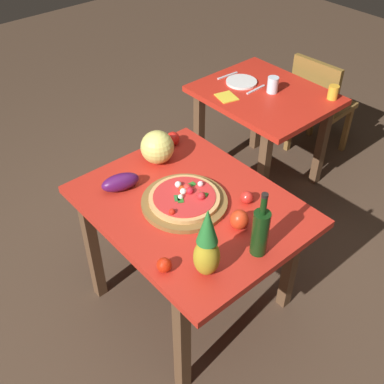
{
  "coord_description": "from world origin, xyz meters",
  "views": [
    {
      "loc": [
        1.35,
        -1.16,
        2.32
      ],
      "look_at": [
        -0.02,
        0.02,
        0.8
      ],
      "focal_mm": 44.36,
      "sensor_mm": 36.0,
      "label": 1
    }
  ],
  "objects": [
    {
      "name": "ground_plane",
      "position": [
        0.0,
        0.0,
        0.0
      ],
      "size": [
        10.0,
        10.0,
        0.0
      ],
      "primitive_type": "plane",
      "color": "#4C3828"
    },
    {
      "name": "display_table",
      "position": [
        0.0,
        0.0,
        0.65
      ],
      "size": [
        1.1,
        0.88,
        0.75
      ],
      "color": "brown",
      "rests_on": "ground_plane"
    },
    {
      "name": "background_table",
      "position": [
        -0.54,
        1.14,
        0.63
      ],
      "size": [
        0.89,
        0.74,
        0.75
      ],
      "color": "brown",
      "rests_on": "ground_plane"
    },
    {
      "name": "dining_chair",
      "position": [
        -0.48,
        1.73,
        0.48
      ],
      "size": [
        0.42,
        0.42,
        0.85
      ],
      "rotation": [
        0.0,
        0.0,
        3.2
      ],
      "color": "brown",
      "rests_on": "ground_plane"
    },
    {
      "name": "pizza_board",
      "position": [
        -0.02,
        -0.03,
        0.77
      ],
      "size": [
        0.43,
        0.43,
        0.02
      ],
      "primitive_type": "cylinder",
      "color": "brown",
      "rests_on": "display_table"
    },
    {
      "name": "pizza",
      "position": [
        -0.02,
        -0.02,
        0.79
      ],
      "size": [
        0.35,
        0.35,
        0.06
      ],
      "color": "tan",
      "rests_on": "pizza_board"
    },
    {
      "name": "wine_bottle",
      "position": [
        0.44,
        0.01,
        0.88
      ],
      "size": [
        0.08,
        0.08,
        0.34
      ],
      "color": "black",
      "rests_on": "display_table"
    },
    {
      "name": "pineapple_left",
      "position": [
        0.38,
        -0.24,
        0.91
      ],
      "size": [
        0.11,
        0.11,
        0.36
      ],
      "color": "#B19523",
      "rests_on": "display_table"
    },
    {
      "name": "melon",
      "position": [
        -0.39,
        0.1,
        0.85
      ],
      "size": [
        0.19,
        0.19,
        0.19
      ],
      "primitive_type": "sphere",
      "color": "#E0D86C",
      "rests_on": "display_table"
    },
    {
      "name": "bell_pepper",
      "position": [
        0.28,
        0.06,
        0.8
      ],
      "size": [
        0.09,
        0.09,
        0.1
      ],
      "primitive_type": "ellipsoid",
      "color": "red",
      "rests_on": "display_table"
    },
    {
      "name": "eggplant",
      "position": [
        -0.32,
        -0.2,
        0.8
      ],
      "size": [
        0.14,
        0.22,
        0.09
      ],
      "primitive_type": "ellipsoid",
      "rotation": [
        0.0,
        0.0,
        1.3
      ],
      "color": "#4C1550",
      "rests_on": "display_table"
    },
    {
      "name": "tomato_at_corner",
      "position": [
        -0.46,
        0.26,
        0.79
      ],
      "size": [
        0.08,
        0.08,
        0.08
      ],
      "primitive_type": "sphere",
      "color": "red",
      "rests_on": "display_table"
    },
    {
      "name": "tomato_by_bottle",
      "position": [
        0.18,
        0.22,
        0.78
      ],
      "size": [
        0.06,
        0.06,
        0.06
      ],
      "primitive_type": "sphere",
      "color": "red",
      "rests_on": "display_table"
    },
    {
      "name": "tomato_near_board",
      "position": [
        0.26,
        -0.37,
        0.79
      ],
      "size": [
        0.07,
        0.07,
        0.07
      ],
      "primitive_type": "sphere",
      "color": "red",
      "rests_on": "display_table"
    },
    {
      "name": "drinking_glass_juice",
      "position": [
        -0.19,
        1.41,
        0.8
      ],
      "size": [
        0.07,
        0.07,
        0.09
      ],
      "primitive_type": "cylinder",
      "color": "gold",
      "rests_on": "background_table"
    },
    {
      "name": "drinking_glass_water",
      "position": [
        -0.51,
        1.18,
        0.81
      ],
      "size": [
        0.08,
        0.08,
        0.11
      ],
      "primitive_type": "cylinder",
      "color": "silver",
      "rests_on": "background_table"
    },
    {
      "name": "dinner_plate",
      "position": [
        -0.74,
        1.11,
        0.76
      ],
      "size": [
        0.22,
        0.22,
        0.02
      ],
      "primitive_type": "cylinder",
      "color": "white",
      "rests_on": "background_table"
    },
    {
      "name": "fork_utensil",
      "position": [
        -0.88,
        1.11,
        0.76
      ],
      "size": [
        0.03,
        0.18,
        0.01
      ],
      "primitive_type": "cube",
      "rotation": [
        0.0,
        0.0,
        -0.08
      ],
      "color": "silver",
      "rests_on": "background_table"
    },
    {
      "name": "knife_utensil",
      "position": [
        -0.6,
        1.11,
        0.76
      ],
      "size": [
        0.02,
        0.18,
        0.01
      ],
      "primitive_type": "cube",
      "rotation": [
        0.0,
        0.0,
        0.04
      ],
      "color": "silver",
      "rests_on": "background_table"
    },
    {
      "name": "napkin_folded",
      "position": [
        -0.66,
        0.89,
        0.76
      ],
      "size": [
        0.17,
        0.15,
        0.01
      ],
      "primitive_type": "cube",
      "rotation": [
        0.0,
        0.0,
        -0.26
      ],
      "color": "yellow",
      "rests_on": "background_table"
    }
  ]
}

